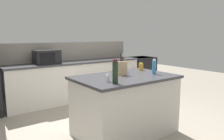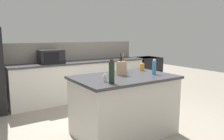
# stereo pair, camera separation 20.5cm
# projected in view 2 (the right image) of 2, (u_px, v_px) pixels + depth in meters

# --- Properties ---
(ground_plane) EXTENTS (14.00, 14.00, 0.00)m
(ground_plane) POSITION_uv_depth(u_px,v_px,m) (124.00, 133.00, 3.54)
(ground_plane) COLOR gray
(back_counter_run) EXTENTS (3.43, 0.66, 0.94)m
(back_counter_run) POSITION_uv_depth(u_px,v_px,m) (82.00, 80.00, 5.45)
(back_counter_run) COLOR beige
(back_counter_run) RESTS_ON ground_plane
(wall_backsplash) EXTENTS (3.39, 0.03, 0.46)m
(wall_backsplash) POSITION_uv_depth(u_px,v_px,m) (76.00, 51.00, 5.60)
(wall_backsplash) COLOR gray
(wall_backsplash) RESTS_ON back_counter_run
(kitchen_island) EXTENTS (1.56, 1.02, 0.94)m
(kitchen_island) POSITION_uv_depth(u_px,v_px,m) (124.00, 105.00, 3.46)
(kitchen_island) COLOR beige
(kitchen_island) RESTS_ON ground_plane
(range_oven) EXTENTS (0.76, 0.65, 0.92)m
(range_oven) POSITION_uv_depth(u_px,v_px,m) (146.00, 72.00, 6.60)
(range_oven) COLOR black
(range_oven) RESTS_ON ground_plane
(microwave) EXTENTS (0.54, 0.39, 0.30)m
(microwave) POSITION_uv_depth(u_px,v_px,m) (51.00, 57.00, 4.94)
(microwave) COLOR black
(microwave) RESTS_ON back_counter_run
(knife_block) EXTENTS (0.14, 0.12, 0.29)m
(knife_block) POSITION_uv_depth(u_px,v_px,m) (122.00, 68.00, 3.46)
(knife_block) COLOR tan
(knife_block) RESTS_ON kitchen_island
(utensil_crock) EXTENTS (0.12, 0.12, 0.32)m
(utensil_crock) POSITION_uv_depth(u_px,v_px,m) (122.00, 67.00, 3.79)
(utensil_crock) COLOR #333D4C
(utensil_crock) RESTS_ON kitchen_island
(wine_bottle) EXTENTS (0.08, 0.08, 0.32)m
(wine_bottle) POSITION_uv_depth(u_px,v_px,m) (112.00, 72.00, 2.84)
(wine_bottle) COLOR black
(wine_bottle) RESTS_ON kitchen_island
(salt_shaker) EXTENTS (0.05, 0.05, 0.11)m
(salt_shaker) POSITION_uv_depth(u_px,v_px,m) (105.00, 78.00, 2.97)
(salt_shaker) COLOR silver
(salt_shaker) RESTS_ON kitchen_island
(honey_jar) EXTENTS (0.08, 0.08, 0.14)m
(honey_jar) POSITION_uv_depth(u_px,v_px,m) (142.00, 67.00, 3.93)
(honey_jar) COLOR gold
(honey_jar) RESTS_ON kitchen_island
(dish_soap_bottle) EXTENTS (0.06, 0.06, 0.25)m
(dish_soap_bottle) POSITION_uv_depth(u_px,v_px,m) (154.00, 67.00, 3.53)
(dish_soap_bottle) COLOR #3384BC
(dish_soap_bottle) RESTS_ON kitchen_island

